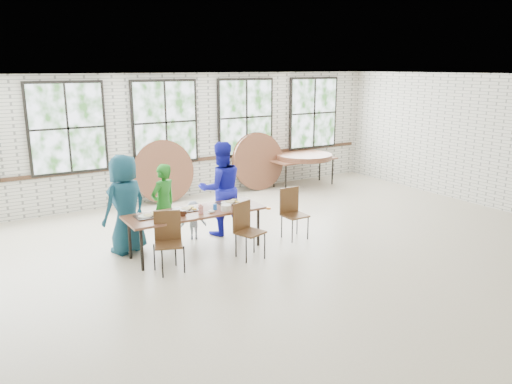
% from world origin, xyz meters
% --- Properties ---
extents(room, '(12.00, 12.00, 12.00)m').
position_xyz_m(room, '(0.00, 4.44, 1.83)').
color(room, beige).
rests_on(room, ground).
extents(dining_table, '(2.41, 0.82, 0.74)m').
position_xyz_m(dining_table, '(-0.94, 0.85, 0.69)').
color(dining_table, brown).
rests_on(dining_table, ground).
extents(chair_near_left, '(0.53, 0.53, 0.95)m').
position_xyz_m(chair_near_left, '(-1.64, 0.38, 0.56)').
color(chair_near_left, '#51331B').
rests_on(chair_near_left, ground).
extents(chair_near_right, '(0.52, 0.51, 0.95)m').
position_xyz_m(chair_near_right, '(-0.32, 0.21, 0.56)').
color(chair_near_right, '#51331B').
rests_on(chair_near_right, ground).
extents(chair_spare, '(0.42, 0.41, 0.95)m').
position_xyz_m(chair_spare, '(0.92, 0.61, 0.56)').
color(chair_spare, '#51331B').
rests_on(chair_spare, ground).
extents(adult_teal, '(0.98, 0.82, 1.72)m').
position_xyz_m(adult_teal, '(-1.95, 1.50, 0.86)').
color(adult_teal, navy).
rests_on(adult_teal, ground).
extents(adult_green, '(0.64, 0.54, 1.49)m').
position_xyz_m(adult_green, '(-1.26, 1.50, 0.74)').
color(adult_green, '#1F741F').
rests_on(adult_green, ground).
extents(toddler, '(0.54, 0.44, 0.73)m').
position_xyz_m(toddler, '(-0.69, 1.50, 0.36)').
color(toddler, '#172348').
rests_on(toddler, ground).
extents(adult_blue, '(0.97, 0.81, 1.79)m').
position_xyz_m(adult_blue, '(-0.10, 1.50, 0.90)').
color(adult_blue, '#181BAE').
rests_on(adult_blue, ground).
extents(storage_table, '(1.82, 0.80, 0.74)m').
position_xyz_m(storage_table, '(3.66, 3.86, 0.69)').
color(storage_table, brown).
rests_on(storage_table, ground).
extents(tabletop_clutter, '(1.98, 0.63, 0.11)m').
position_xyz_m(tabletop_clutter, '(-0.81, 0.84, 0.77)').
color(tabletop_clutter, black).
rests_on(tabletop_clutter, dining_table).
extents(round_tops_stacked, '(1.50, 1.50, 0.13)m').
position_xyz_m(round_tops_stacked, '(3.66, 3.86, 0.80)').
color(round_tops_stacked, brown).
rests_on(round_tops_stacked, storage_table).
extents(round_tops_leaning, '(4.09, 0.40, 1.49)m').
position_xyz_m(round_tops_leaning, '(1.57, 4.22, 0.73)').
color(round_tops_leaning, brown).
rests_on(round_tops_leaning, ground).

